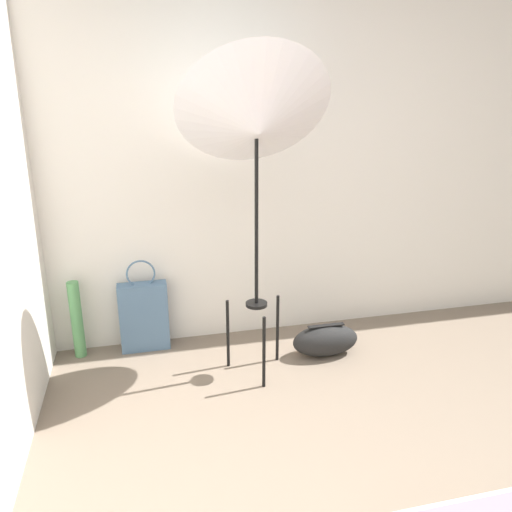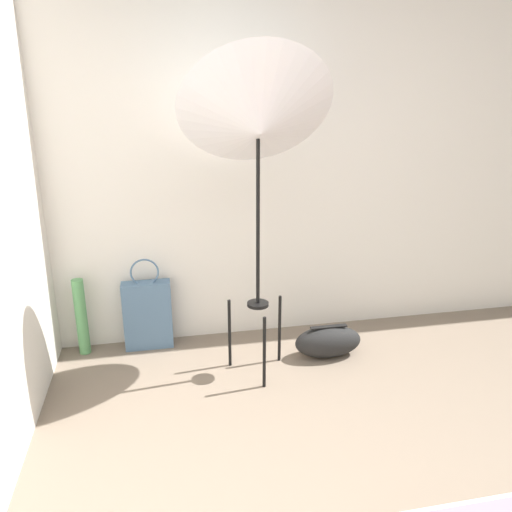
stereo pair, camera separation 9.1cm
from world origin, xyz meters
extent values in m
cube|color=silver|center=(0.00, 2.30, 1.30)|extent=(8.00, 0.05, 2.60)
cylinder|color=black|center=(-0.37, 1.54, 0.23)|extent=(0.02, 0.02, 0.46)
cylinder|color=black|center=(-0.53, 1.82, 0.23)|extent=(0.02, 0.02, 0.46)
cylinder|color=black|center=(-0.20, 1.82, 0.23)|extent=(0.02, 0.02, 0.46)
cylinder|color=black|center=(-0.37, 1.73, 0.46)|extent=(0.13, 0.13, 0.02)
cylinder|color=black|center=(-0.37, 1.73, 1.00)|extent=(0.02, 0.02, 1.09)
cone|color=silver|center=(-0.37, 1.73, 1.55)|extent=(0.88, 0.74, 0.80)
cube|color=slate|center=(-1.04, 2.18, 0.24)|extent=(0.32, 0.12, 0.48)
torus|color=slate|center=(-1.04, 2.18, 0.55)|extent=(0.19, 0.01, 0.19)
ellipsoid|color=black|center=(0.13, 1.81, 0.11)|extent=(0.45, 0.21, 0.21)
cube|color=black|center=(0.13, 1.81, 0.22)|extent=(0.25, 0.04, 0.01)
cylinder|color=#56995B|center=(-1.47, 2.18, 0.27)|extent=(0.08, 0.08, 0.53)
camera|label=1|loc=(-1.02, -0.99, 1.70)|focal=35.00mm
camera|label=2|loc=(-0.93, -1.01, 1.70)|focal=35.00mm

